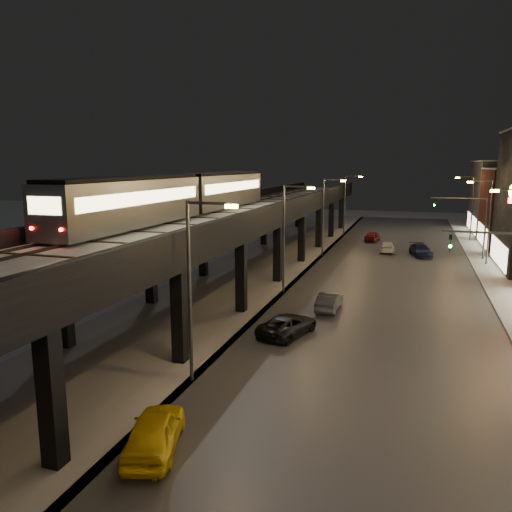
% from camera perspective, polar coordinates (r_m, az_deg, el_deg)
% --- Properties ---
extents(road_surface, '(17.00, 120.00, 0.06)m').
position_cam_1_polar(road_surface, '(44.63, 14.71, -3.67)').
color(road_surface, '#46474D').
rests_on(road_surface, ground).
extents(under_viaduct_pavement, '(11.00, 120.00, 0.06)m').
position_cam_1_polar(under_viaduct_pavement, '(47.20, -1.88, -2.56)').
color(under_viaduct_pavement, '#9FA1A8').
rests_on(under_viaduct_pavement, ground).
extents(elevated_viaduct, '(9.00, 100.00, 6.30)m').
position_cam_1_polar(elevated_viaduct, '(43.32, -3.33, 3.76)').
color(elevated_viaduct, black).
rests_on(elevated_viaduct, ground).
extents(viaduct_trackbed, '(8.40, 100.00, 0.32)m').
position_cam_1_polar(viaduct_trackbed, '(43.36, -3.29, 4.79)').
color(viaduct_trackbed, '#B2B7C1').
rests_on(viaduct_trackbed, elevated_viaduct).
extents(viaduct_parapet_streetside, '(0.30, 100.00, 1.10)m').
position_cam_1_polar(viaduct_parapet_streetside, '(41.98, 2.30, 5.24)').
color(viaduct_parapet_streetside, black).
rests_on(viaduct_parapet_streetside, elevated_viaduct).
extents(viaduct_parapet_far, '(0.30, 100.00, 1.10)m').
position_cam_1_polar(viaduct_parapet_far, '(45.08, -8.46, 5.50)').
color(viaduct_parapet_far, black).
rests_on(viaduct_parapet_far, elevated_viaduct).
extents(streetlight_left_1, '(2.57, 0.28, 9.00)m').
position_cam_1_polar(streetlight_left_1, '(24.11, -7.05, -2.66)').
color(streetlight_left_1, '#38383A').
rests_on(streetlight_left_1, ground).
extents(streetlight_left_2, '(2.57, 0.28, 9.00)m').
position_cam_1_polar(streetlight_left_2, '(40.89, 3.57, 2.81)').
color(streetlight_left_2, '#38383A').
rests_on(streetlight_left_2, ground).
extents(streetlight_left_3, '(2.57, 0.28, 9.00)m').
position_cam_1_polar(streetlight_left_3, '(58.40, 7.94, 5.04)').
color(streetlight_left_3, '#38383A').
rests_on(streetlight_left_3, ground).
extents(streetlight_right_3, '(2.56, 0.28, 9.00)m').
position_cam_1_polar(streetlight_right_3, '(58.00, 24.92, 4.13)').
color(streetlight_right_3, '#38383A').
rests_on(streetlight_right_3, ground).
extents(streetlight_left_4, '(2.57, 0.28, 9.00)m').
position_cam_1_polar(streetlight_left_4, '(76.14, 10.30, 6.22)').
color(streetlight_left_4, '#38383A').
rests_on(streetlight_left_4, ground).
extents(streetlight_right_4, '(2.56, 0.28, 9.00)m').
position_cam_1_polar(streetlight_right_4, '(75.83, 23.31, 5.52)').
color(streetlight_right_4, '#38383A').
rests_on(streetlight_right_4, ground).
extents(traffic_light_rig_b, '(6.10, 0.34, 7.00)m').
position_cam_1_polar(traffic_light_rig_b, '(60.93, 23.70, 3.78)').
color(traffic_light_rig_b, '#38383A').
rests_on(traffic_light_rig_b, ground).
extents(subway_train, '(2.73, 32.86, 3.26)m').
position_cam_1_polar(subway_train, '(41.43, -8.07, 7.00)').
color(subway_train, gray).
rests_on(subway_train, viaduct_trackbed).
extents(car_taxi, '(2.98, 4.76, 1.51)m').
position_cam_1_polar(car_taxi, '(20.20, -11.51, -19.18)').
color(car_taxi, yellow).
rests_on(car_taxi, ground).
extents(car_near_white, '(1.51, 4.06, 1.32)m').
position_cam_1_polar(car_near_white, '(37.35, 8.37, -5.19)').
color(car_near_white, '#4F545F').
rests_on(car_near_white, ground).
extents(car_mid_silver, '(3.46, 5.19, 1.32)m').
position_cam_1_polar(car_mid_silver, '(31.73, 3.64, -7.95)').
color(car_mid_silver, black).
rests_on(car_mid_silver, ground).
extents(car_mid_dark, '(2.16, 4.61, 1.30)m').
position_cam_1_polar(car_mid_dark, '(62.96, 14.74, 0.98)').
color(car_mid_dark, white).
rests_on(car_mid_dark, ground).
extents(car_far_white, '(2.11, 4.24, 1.39)m').
position_cam_1_polar(car_far_white, '(71.61, 13.14, 2.20)').
color(car_far_white, maroon).
rests_on(car_far_white, ground).
extents(car_onc_white, '(3.03, 5.09, 1.38)m').
position_cam_1_polar(car_onc_white, '(61.31, 18.31, 0.58)').
color(car_onc_white, '#141B3D').
rests_on(car_onc_white, ground).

